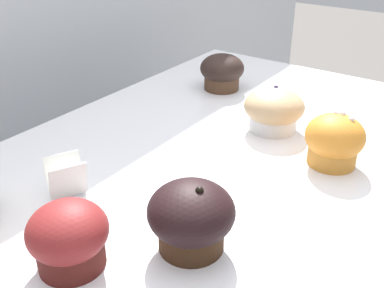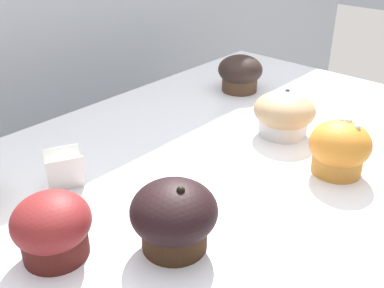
% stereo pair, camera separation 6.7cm
% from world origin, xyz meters
% --- Properties ---
extents(wall_back, '(3.20, 0.10, 1.80)m').
position_xyz_m(wall_back, '(0.00, 0.60, 0.90)').
color(wall_back, silver).
rests_on(wall_back, ground).
extents(muffin_front_center, '(0.11, 0.11, 0.08)m').
position_xyz_m(muffin_front_center, '(0.13, -0.04, 0.98)').
color(muffin_front_center, silver).
rests_on(muffin_front_center, display_counter).
extents(muffin_back_left, '(0.09, 0.09, 0.08)m').
position_xyz_m(muffin_back_left, '(-0.32, -0.01, 0.98)').
color(muffin_back_left, '#4D1915').
rests_on(muffin_back_left, display_counter).
extents(muffin_back_right, '(0.10, 0.10, 0.08)m').
position_xyz_m(muffin_back_right, '(0.25, 0.14, 0.98)').
color(muffin_back_right, '#48301F').
rests_on(muffin_back_right, display_counter).
extents(muffin_front_right, '(0.10, 0.10, 0.09)m').
position_xyz_m(muffin_front_right, '(-0.21, -0.10, 0.98)').
color(muffin_front_right, '#382112').
rests_on(muffin_front_right, display_counter).
extents(muffin_back_center, '(0.09, 0.09, 0.09)m').
position_xyz_m(muffin_back_center, '(0.07, -0.17, 0.98)').
color(muffin_back_center, orange).
rests_on(muffin_back_center, display_counter).
extents(price_card, '(0.06, 0.06, 0.06)m').
position_xyz_m(price_card, '(-0.23, 0.09, 0.97)').
color(price_card, white).
rests_on(price_card, display_counter).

